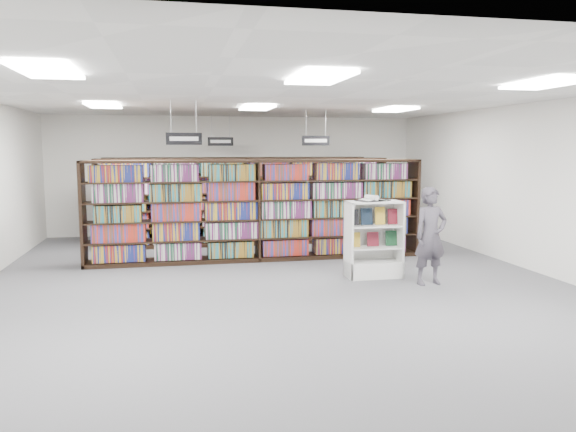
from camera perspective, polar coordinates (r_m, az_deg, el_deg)
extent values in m
plane|color=#4E4D52|center=(9.95, -1.36, -6.69)|extent=(12.00, 12.00, 0.00)
cube|color=silver|center=(9.71, -1.41, 12.00)|extent=(10.00, 12.00, 0.10)
cube|color=white|center=(15.63, -5.29, 4.16)|extent=(10.00, 0.10, 3.20)
cube|color=white|center=(3.98, 14.13, -3.97)|extent=(10.00, 0.10, 3.20)
cube|color=white|center=(11.67, 23.59, 2.70)|extent=(0.10, 12.00, 3.20)
cube|color=black|center=(11.72, -3.11, 0.58)|extent=(7.00, 0.60, 2.10)
cube|color=maroon|center=(11.72, -3.11, 0.58)|extent=(6.88, 0.42, 1.98)
cube|color=black|center=(13.69, -4.34, 1.48)|extent=(7.00, 0.60, 2.10)
cube|color=maroon|center=(13.69, -4.34, 1.48)|extent=(6.88, 0.42, 1.98)
cube|color=black|center=(15.37, -5.14, 2.06)|extent=(7.00, 0.60, 2.10)
cube|color=maroon|center=(15.37, -5.14, 2.06)|extent=(6.88, 0.42, 1.98)
cylinder|color=#B2B2B7|center=(10.53, -11.83, 9.87)|extent=(0.01, 0.01, 0.58)
cylinder|color=#B2B2B7|center=(10.54, -9.32, 9.92)|extent=(0.01, 0.01, 0.58)
cube|color=black|center=(10.52, -10.52, 7.72)|extent=(0.65, 0.02, 0.22)
cube|color=white|center=(10.51, -10.52, 7.73)|extent=(0.52, 0.00, 0.08)
cylinder|color=#B2B2B7|center=(12.88, 1.85, 9.44)|extent=(0.01, 0.01, 0.58)
cylinder|color=#B2B2B7|center=(12.99, 3.83, 9.41)|extent=(0.01, 0.01, 0.58)
cube|color=black|center=(12.92, 2.84, 7.65)|extent=(0.65, 0.02, 0.22)
cube|color=white|center=(12.91, 2.85, 7.66)|extent=(0.52, 0.00, 0.08)
cylinder|color=#B2B2B7|center=(14.56, -7.79, 9.09)|extent=(0.01, 0.01, 0.58)
cylinder|color=#B2B2B7|center=(14.60, -5.99, 9.11)|extent=(0.01, 0.01, 0.58)
cube|color=black|center=(14.57, -6.86, 7.53)|extent=(0.65, 0.02, 0.22)
cube|color=white|center=(14.56, -6.86, 7.53)|extent=(0.52, 0.00, 0.08)
cube|color=white|center=(6.70, -23.25, 13.41)|extent=(0.60, 1.20, 0.04)
cube|color=white|center=(6.79, 3.20, 13.85)|extent=(0.60, 1.20, 0.04)
cube|color=white|center=(8.08, 24.73, 12.12)|extent=(0.60, 1.20, 0.04)
cube|color=white|center=(11.62, -18.24, 10.62)|extent=(0.60, 1.20, 0.04)
cube|color=white|center=(11.67, -3.18, 10.93)|extent=(0.60, 1.20, 0.04)
cube|color=white|center=(12.47, 10.83, 10.56)|extent=(0.60, 1.20, 0.04)
cube|color=white|center=(10.39, 8.66, -5.33)|extent=(1.00, 0.51, 0.30)
cube|color=white|center=(10.14, 6.17, -2.45)|extent=(0.05, 0.50, 1.39)
cube|color=white|center=(10.46, 11.17, -2.26)|extent=(0.05, 0.50, 1.39)
cube|color=white|center=(10.51, 8.28, -2.16)|extent=(0.99, 0.04, 1.39)
cube|color=white|center=(10.21, 8.78, 1.42)|extent=(1.00, 0.51, 0.03)
cube|color=white|center=(10.32, 8.70, -3.17)|extent=(0.92, 0.47, 0.02)
cube|color=white|center=(10.26, 8.74, -0.99)|extent=(0.92, 0.47, 0.02)
cube|color=black|center=(10.16, 6.66, -0.11)|extent=(0.20, 0.07, 0.30)
cube|color=#142338|center=(10.24, 8.00, -0.07)|extent=(0.20, 0.07, 0.30)
cube|color=yellow|center=(10.33, 9.32, -0.04)|extent=(0.20, 0.07, 0.30)
cube|color=maroon|center=(10.41, 10.61, -0.01)|extent=(0.20, 0.07, 0.30)
cube|color=yellow|center=(10.23, 6.73, -2.37)|extent=(0.22, 0.06, 0.28)
cube|color=maroon|center=(10.34, 8.62, -2.30)|extent=(0.22, 0.06, 0.28)
cube|color=#184829|center=(10.46, 10.46, -2.23)|extent=(0.22, 0.06, 0.28)
cube|color=black|center=(10.26, 8.60, 1.57)|extent=(0.66, 0.52, 0.01)
cube|color=silver|center=(10.21, 7.87, 1.61)|extent=(0.35, 0.38, 0.05)
cube|color=silver|center=(10.30, 9.33, 1.64)|extent=(0.35, 0.38, 0.07)
cylinder|color=silver|center=(10.25, 8.50, 1.86)|extent=(0.20, 0.31, 0.10)
imported|color=#47434C|center=(9.93, 14.29, -1.98)|extent=(0.67, 0.49, 1.68)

